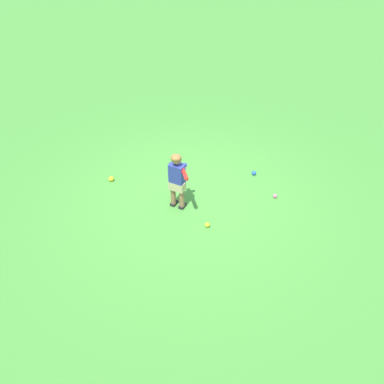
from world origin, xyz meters
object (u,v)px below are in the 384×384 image
child_batter (178,177)px  play_ball_by_bucket (111,179)px  play_ball_near_batter (275,196)px  play_ball_center_lawn (254,173)px  play_ball_far_left (207,225)px

child_batter → play_ball_by_bucket: size_ratio=10.87×
child_batter → play_ball_near_batter: size_ratio=14.24×
child_batter → play_ball_near_batter: 1.86m
play_ball_center_lawn → play_ball_by_bucket: (1.68, -2.19, 0.01)m
play_ball_center_lawn → play_ball_by_bucket: 2.76m
child_batter → play_ball_near_batter: (-1.17, 1.32, -0.61)m
play_ball_near_batter → play_ball_by_bucket: play_ball_by_bucket is taller
play_ball_far_left → play_ball_by_bucket: bearing=-92.1°
child_batter → play_ball_far_left: size_ratio=13.13×
play_ball_far_left → child_batter: bearing=-103.1°
child_batter → play_ball_center_lawn: child_batter is taller
play_ball_far_left → play_ball_center_lawn: (-1.76, -0.01, 0.00)m
play_ball_near_batter → child_batter: bearing=-48.6°
play_ball_near_batter → play_ball_center_lawn: (-0.43, -0.63, 0.00)m
play_ball_center_lawn → play_ball_by_bucket: size_ratio=0.86×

